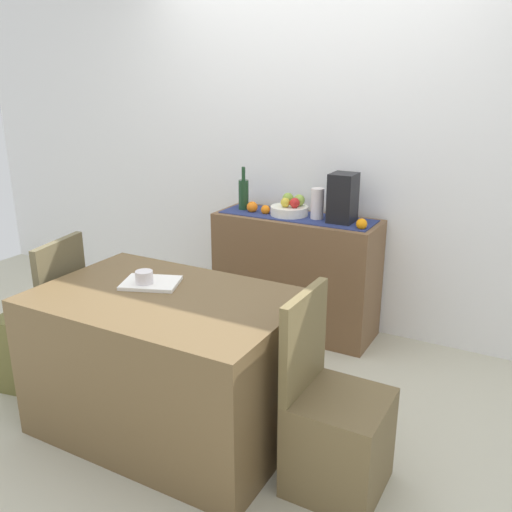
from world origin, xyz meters
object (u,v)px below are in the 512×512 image
(fruit_bowl, at_px, (289,211))
(chair_near_window, at_px, (46,342))
(sideboard_console, at_px, (296,274))
(coffee_maker, at_px, (343,198))
(dining_table, at_px, (168,363))
(coffee_cup, at_px, (144,279))
(open_book, at_px, (151,283))
(wine_bottle, at_px, (244,194))
(chair_by_corner, at_px, (335,433))
(ceramic_vase, at_px, (317,204))

(fruit_bowl, distance_m, chair_near_window, 1.76)
(sideboard_console, relative_size, coffee_maker, 3.50)
(sideboard_console, bearing_deg, chair_near_window, -125.33)
(coffee_maker, height_order, dining_table, coffee_maker)
(dining_table, relative_size, coffee_cup, 14.47)
(sideboard_console, distance_m, open_book, 1.36)
(wine_bottle, xyz_separation_m, chair_by_corner, (1.25, -1.38, -0.68))
(sideboard_console, height_order, open_book, sideboard_console)
(sideboard_console, distance_m, wine_bottle, 0.68)
(open_book, distance_m, chair_near_window, 0.90)
(ceramic_vase, height_order, chair_by_corner, ceramic_vase)
(sideboard_console, xyz_separation_m, fruit_bowl, (-0.06, 0.00, 0.45))
(fruit_bowl, height_order, dining_table, fruit_bowl)
(ceramic_vase, xyz_separation_m, coffee_cup, (-0.38, -1.33, -0.16))
(chair_by_corner, bearing_deg, chair_near_window, 179.91)
(coffee_maker, bearing_deg, fruit_bowl, 180.00)
(wine_bottle, relative_size, chair_by_corner, 0.34)
(fruit_bowl, distance_m, wine_bottle, 0.37)
(chair_near_window, bearing_deg, sideboard_console, 54.67)
(coffee_cup, distance_m, chair_by_corner, 1.18)
(chair_by_corner, bearing_deg, open_book, 175.50)
(wine_bottle, xyz_separation_m, coffee_maker, (0.74, -0.00, 0.05))
(sideboard_console, relative_size, dining_table, 0.89)
(fruit_bowl, xyz_separation_m, chair_by_corner, (0.89, -1.38, -0.61))
(sideboard_console, distance_m, coffee_cup, 1.40)
(coffee_maker, distance_m, open_book, 1.43)
(dining_table, bearing_deg, chair_near_window, 179.81)
(wine_bottle, bearing_deg, dining_table, -75.88)
(dining_table, xyz_separation_m, open_book, (-0.15, 0.08, 0.38))
(coffee_maker, xyz_separation_m, coffee_cup, (-0.55, -1.33, -0.22))
(fruit_bowl, xyz_separation_m, coffee_cup, (-0.17, -1.33, -0.09))
(fruit_bowl, height_order, open_book, fruit_bowl)
(dining_table, bearing_deg, coffee_maker, 74.07)
(coffee_maker, relative_size, chair_near_window, 0.36)
(fruit_bowl, bearing_deg, sideboard_console, 0.00)
(sideboard_console, distance_m, coffee_maker, 0.66)
(sideboard_console, bearing_deg, ceramic_vase, 0.00)
(coffee_maker, distance_m, dining_table, 1.57)
(dining_table, bearing_deg, open_book, 150.75)
(fruit_bowl, distance_m, ceramic_vase, 0.22)
(wine_bottle, distance_m, chair_near_window, 1.64)
(ceramic_vase, bearing_deg, coffee_cup, -105.83)
(coffee_cup, relative_size, chair_by_corner, 0.10)
(fruit_bowl, bearing_deg, coffee_maker, 0.00)
(sideboard_console, xyz_separation_m, dining_table, (-0.07, -1.38, -0.05))
(ceramic_vase, height_order, open_book, ceramic_vase)
(open_book, distance_m, coffee_cup, 0.05)
(dining_table, relative_size, chair_near_window, 1.42)
(sideboard_console, relative_size, ceramic_vase, 5.40)
(open_book, bearing_deg, chair_near_window, 165.24)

